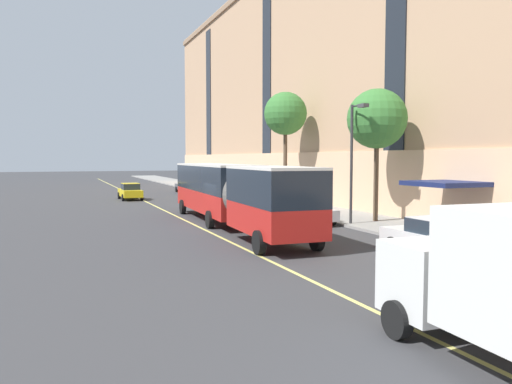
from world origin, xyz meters
TOP-DOWN VIEW (x-y plane):
  - ground_plane at (0.00, 0.00)m, footprint 260.00×260.00m
  - sidewalk at (9.13, 3.00)m, footprint 5.02×160.00m
  - apartment_facade at (17.62, -0.00)m, footprint 15.20×110.00m
  - city_bus at (0.69, 0.13)m, footprint 3.56×19.02m
  - parked_car_silver_1 at (5.44, -0.15)m, footprint 1.95×4.33m
  - parked_car_white_2 at (5.44, 14.76)m, footprint 2.02×4.70m
  - parked_car_darkgray_3 at (5.51, 21.02)m, footprint 2.06×4.43m
  - parked_car_darkgray_4 at (5.28, 28.59)m, footprint 2.01×4.66m
  - parked_car_darkgray_5 at (5.34, 7.70)m, footprint 2.08×4.37m
  - parked_car_white_6 at (5.33, -10.89)m, footprint 1.99×4.61m
  - taxi_cab at (-2.01, 21.42)m, footprint 1.95×4.42m
  - street_tree_mid_block at (9.23, -1.51)m, footprint 3.54×3.54m
  - street_tree_far_uptown at (9.23, 11.15)m, footprint 3.54×3.54m
  - street_lamp at (7.22, -2.17)m, footprint 0.36×1.48m
  - lane_centerline at (-1.02, 3.00)m, footprint 0.16×140.00m

SIDE VIEW (x-z plane):
  - ground_plane at x=0.00m, z-range 0.00..0.00m
  - lane_centerline at x=-1.02m, z-range 0.00..0.01m
  - sidewalk at x=9.13m, z-range 0.00..0.15m
  - parked_car_silver_1 at x=5.44m, z-range 0.00..1.56m
  - taxi_cab at x=-2.01m, z-range 0.00..1.56m
  - parked_car_darkgray_5 at x=5.34m, z-range 0.00..1.56m
  - parked_car_darkgray_3 at x=5.51m, z-range 0.00..1.56m
  - parked_car_darkgray_4 at x=5.28m, z-range 0.00..1.56m
  - parked_car_white_6 at x=5.33m, z-range 0.00..1.56m
  - parked_car_white_2 at x=5.44m, z-range 0.00..1.56m
  - city_bus at x=0.69m, z-range 0.29..3.82m
  - street_lamp at x=7.22m, z-range 0.92..7.70m
  - street_tree_mid_block at x=9.23m, z-range 2.27..10.12m
  - street_tree_far_uptown at x=9.23m, z-range 2.92..12.12m
  - apartment_facade at x=17.62m, z-range -0.02..23.16m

